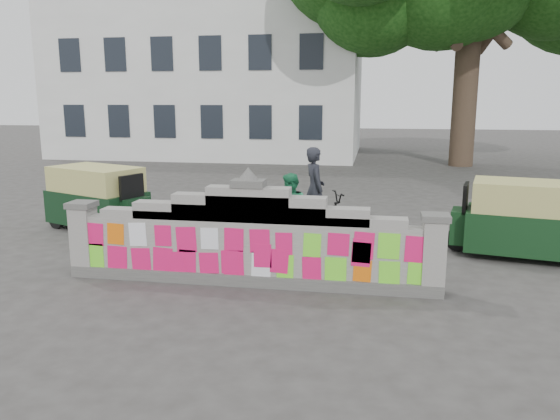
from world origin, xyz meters
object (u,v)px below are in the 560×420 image
(cyclist_rider, at_px, (314,200))
(rickshaw_right, at_px, (526,219))
(cyclist_bike, at_px, (314,217))
(pedestrian, at_px, (291,211))
(rickshaw_left, at_px, (99,197))

(cyclist_rider, height_order, rickshaw_right, cyclist_rider)
(cyclist_bike, bearing_deg, pedestrian, 123.26)
(cyclist_rider, bearing_deg, rickshaw_right, -121.26)
(cyclist_bike, relative_size, pedestrian, 1.30)
(cyclist_rider, distance_m, rickshaw_left, 5.24)
(pedestrian, xyz_separation_m, rickshaw_right, (4.69, 0.07, -0.00))
(rickshaw_left, bearing_deg, rickshaw_right, 17.57)
(cyclist_rider, bearing_deg, pedestrian, 123.26)
(rickshaw_left, distance_m, rickshaw_right, 9.52)
(pedestrian, bearing_deg, rickshaw_right, 51.88)
(cyclist_bike, distance_m, rickshaw_right, 4.30)
(cyclist_rider, distance_m, rickshaw_right, 4.30)
(pedestrian, bearing_deg, rickshaw_left, -139.01)
(cyclist_bike, relative_size, cyclist_rider, 1.12)
(rickshaw_left, relative_size, rickshaw_right, 0.99)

